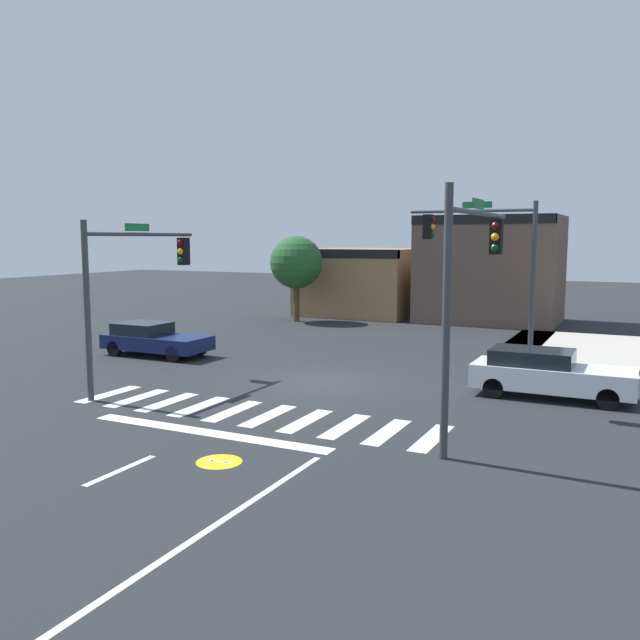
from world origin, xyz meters
The scene contains 12 objects.
ground_plane centered at (0.00, 0.00, 0.00)m, with size 120.00×120.00×0.00m, color #232628.
crosswalk_near centered at (0.00, -4.50, 0.00)m, with size 10.70×2.40×0.01m.
lane_markings centered at (1.06, -12.74, 0.00)m, with size 6.80×24.25×0.01m.
bike_detector_marking centered at (1.52, -8.17, 0.00)m, with size 0.99×0.99×0.01m.
curb_corner_northeast centered at (8.49, 9.42, 0.07)m, with size 10.00×10.60×0.15m.
storefront_row centered at (-1.85, 19.08, 2.63)m, with size 15.26×6.71×6.02m.
traffic_signal_northeast centered at (4.13, 5.44, 4.25)m, with size 4.74×0.32×6.11m.
traffic_signal_southeast centered at (5.76, -3.66, 4.07)m, with size 0.32×5.92×5.90m.
traffic_signal_southwest centered at (-5.01, -3.28, 3.68)m, with size 0.32×5.06×5.28m.
car_navy centered at (-8.40, 1.50, 0.68)m, with size 4.40×1.92×1.32m.
car_white centered at (7.03, 1.04, 0.74)m, with size 4.64×1.82×1.43m.
roadside_tree centered at (-8.50, 14.00, 3.37)m, with size 3.00×3.00×4.90m.
Camera 1 is at (9.55, -19.57, 4.75)m, focal length 37.40 mm.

